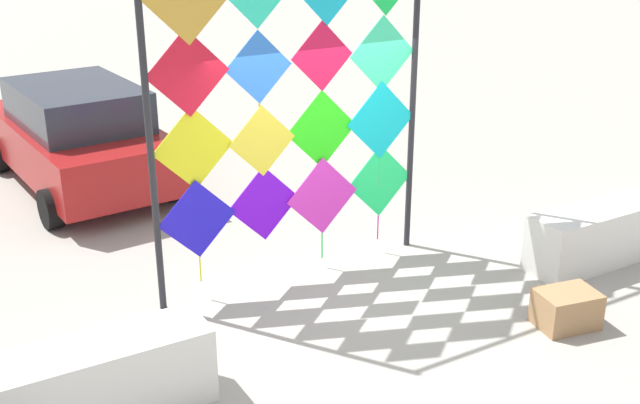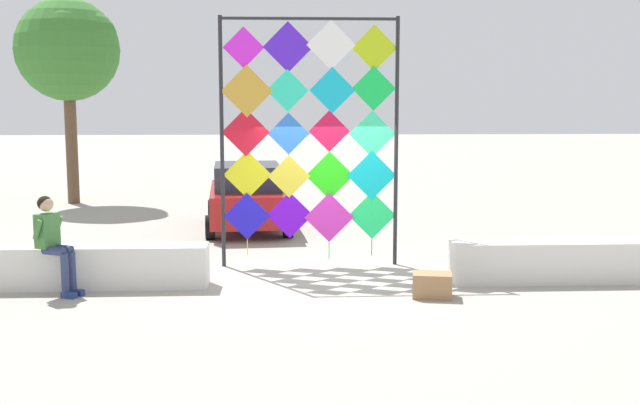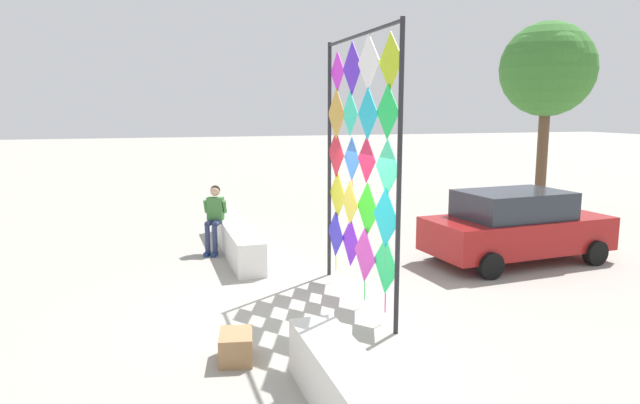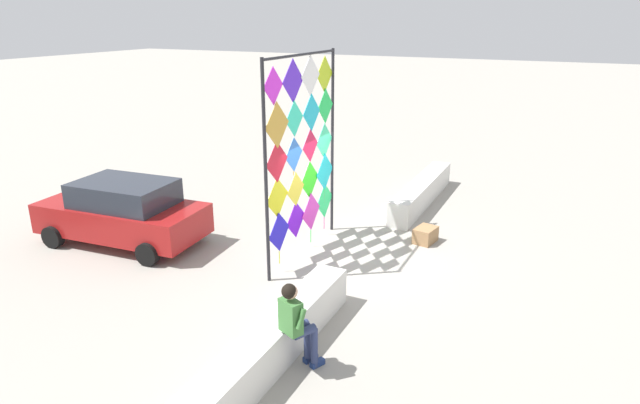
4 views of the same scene
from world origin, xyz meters
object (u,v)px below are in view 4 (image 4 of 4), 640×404
object	(u,v)px
kite_display_rack	(303,147)
parked_car	(123,212)
seated_vendor	(297,320)
cardboard_box_large	(425,235)

from	to	relation	value
kite_display_rack	parked_car	xyz separation A→B (m)	(-1.32, 4.08, -1.67)
kite_display_rack	seated_vendor	distance (m)	4.68
kite_display_rack	seated_vendor	size ratio (longest dim) A/B	2.91
seated_vendor	parked_car	xyz separation A→B (m)	(2.65, 6.00, -0.12)
parked_car	cardboard_box_large	bearing A→B (deg)	-64.40
cardboard_box_large	parked_car	bearing A→B (deg)	115.60
seated_vendor	cardboard_box_large	bearing A→B (deg)	-4.20
cardboard_box_large	seated_vendor	bearing A→B (deg)	175.80
kite_display_rack	parked_car	size ratio (longest dim) A/B	1.10
kite_display_rack	cardboard_box_large	bearing A→B (deg)	-53.14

